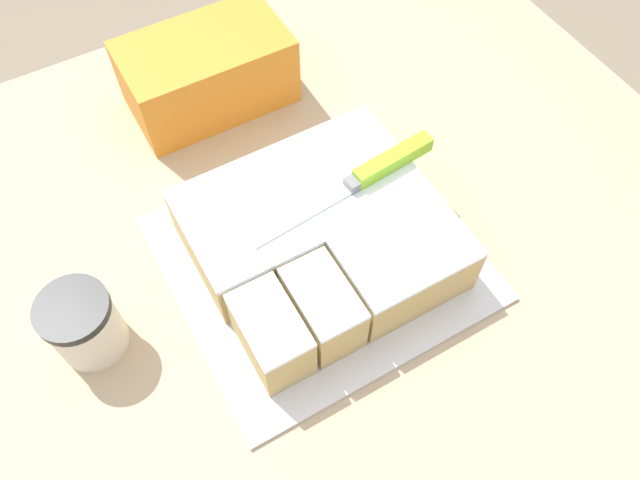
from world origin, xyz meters
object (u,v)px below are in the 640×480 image
object	(u,v)px
knife	(380,168)
storage_box	(207,72)
cake_board	(320,258)
coffee_cup	(84,325)
cake	(321,238)

from	to	relation	value
knife	storage_box	size ratio (longest dim) A/B	1.11
cake_board	coffee_cup	size ratio (longest dim) A/B	3.95
knife	cake	bearing A→B (deg)	9.45
cake	coffee_cup	world-z (taller)	coffee_cup
cake_board	storage_box	xyz separation A→B (m)	(-0.00, 0.36, 0.06)
cake	storage_box	world-z (taller)	storage_box
coffee_cup	knife	bearing A→B (deg)	-0.70
cake_board	cake	bearing A→B (deg)	40.75
knife	cake_board	bearing A→B (deg)	10.16
cake	cake_board	bearing A→B (deg)	-139.25
cake	knife	distance (m)	0.12
storage_box	cake	bearing A→B (deg)	-89.05
cake_board	cake	size ratio (longest dim) A/B	1.28
cake	knife	bearing A→B (deg)	14.80
cake_board	knife	xyz separation A→B (m)	(0.11, 0.03, 0.10)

